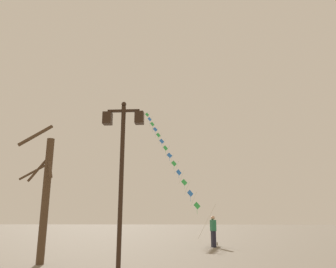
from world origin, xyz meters
TOP-DOWN VIEW (x-y plane):
  - ground_plane at (0.00, 20.00)m, footprint 160.00×160.00m
  - twin_lantern_lamp_post at (-2.76, 8.98)m, footprint 1.33×0.28m
  - kite_train at (-2.64, 29.21)m, footprint 6.87×17.14m
  - kite_flyer at (0.65, 18.42)m, footprint 0.34×0.63m
  - bare_tree at (-5.91, 10.68)m, footprint 1.69×1.15m

SIDE VIEW (x-z plane):
  - ground_plane at x=0.00m, z-range 0.00..0.00m
  - kite_flyer at x=0.65m, z-range 0.05..1.76m
  - bare_tree at x=-5.91m, z-range -0.06..4.96m
  - twin_lantern_lamp_post at x=-2.76m, z-range 0.99..6.25m
  - kite_train at x=-2.64m, z-range 0.59..14.65m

